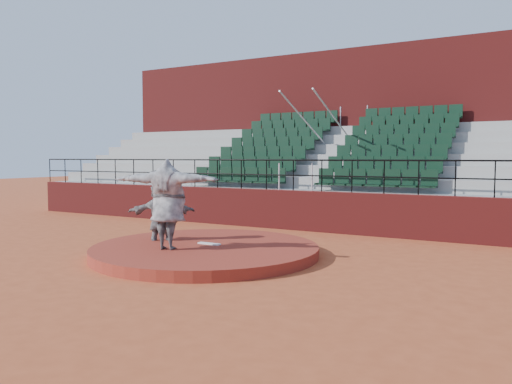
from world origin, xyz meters
TOP-DOWN VIEW (x-y plane):
  - ground at (0.00, 0.00)m, footprint 90.00×90.00m
  - pitchers_mound at (0.00, 0.00)m, footprint 5.50×5.50m
  - pitching_rubber at (0.00, 0.15)m, footprint 0.60×0.15m
  - boundary_wall at (0.00, 5.00)m, footprint 24.00×0.30m
  - wall_railing at (0.00, 5.00)m, footprint 24.04×0.05m
  - seating_deck at (0.00, 8.64)m, footprint 24.00×5.97m
  - press_box_facade at (0.00, 12.60)m, footprint 24.00×3.00m
  - pitcher at (-0.47, -0.84)m, footprint 2.68×1.41m
  - fielder at (-1.45, 0.07)m, footprint 1.73×1.43m

SIDE VIEW (x-z plane):
  - ground at x=0.00m, z-range 0.00..0.00m
  - pitchers_mound at x=0.00m, z-range 0.00..0.25m
  - pitching_rubber at x=0.00m, z-range 0.25..0.28m
  - boundary_wall at x=0.00m, z-range 0.00..1.30m
  - fielder at x=-1.45m, z-range 0.00..1.86m
  - pitcher at x=-0.47m, z-range 0.25..2.36m
  - seating_deck at x=0.00m, z-range -0.86..3.77m
  - wall_railing at x=0.00m, z-range 1.52..2.54m
  - press_box_facade at x=0.00m, z-range 0.00..7.10m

